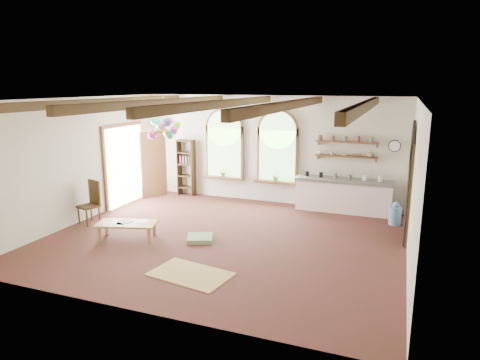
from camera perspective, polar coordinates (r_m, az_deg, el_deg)
The scene contains 27 objects.
floor at distance 10.07m, azimuth -2.23°, elevation -7.80°, with size 8.00×8.00×0.00m, color #502121.
ceiling_beams at distance 9.44m, azimuth -2.40°, elevation 10.11°, with size 6.20×6.80×0.18m, color #3E2913, non-canonical shape.
window_left at distance 13.27m, azimuth -2.07°, elevation 4.48°, with size 1.30×0.28×2.20m.
window_right at distance 12.71m, azimuth 5.02°, elevation 4.08°, with size 1.30×0.28×2.20m.
left_doorway at distance 13.19m, azimuth -15.13°, elevation 1.88°, with size 0.10×1.90×2.50m, color brown.
right_doorway at distance 10.46m, azimuth 21.53°, elevation -1.61°, with size 0.10×1.30×2.40m, color black.
kitchen_counter at distance 12.34m, azimuth 13.60°, elevation -1.98°, with size 2.68×0.62×0.94m.
wall_shelf_lower at distance 12.29m, azimuth 13.97°, elevation 3.07°, with size 1.70×0.24×0.04m, color brown.
wall_shelf_upper at distance 12.23m, azimuth 14.07°, elevation 4.92°, with size 1.70×0.24×0.04m, color brown.
wall_clock at distance 12.23m, azimuth 19.93°, elevation 4.30°, with size 0.32×0.32×0.04m, color black.
bookshelf at distance 13.85m, azimuth -7.19°, elevation 1.66°, with size 0.53×0.32×1.80m.
coffee_table at distance 10.30m, azimuth -14.86°, elevation -5.75°, with size 1.47×0.98×0.39m.
side_chair at distance 11.66m, azimuth -19.40°, elevation -3.97°, with size 0.56×0.56×1.12m.
floor_mat at distance 8.33m, azimuth -6.62°, elevation -12.35°, with size 1.50×0.93×0.02m, color tan.
floor_cushion at distance 9.98m, azimuth -5.37°, elevation -7.74°, with size 0.57×0.57×0.10m, color #68855B.
water_jug_a at distance 11.64m, azimuth 19.99°, elevation -4.38°, with size 0.31×0.31×0.61m.
water_jug_b at distance 12.33m, azimuth 18.16°, elevation -3.48°, with size 0.27×0.27×0.52m.
balloon_cluster at distance 11.98m, azimuth -10.04°, elevation 6.88°, with size 0.75×0.75×1.15m.
table_book at distance 10.44m, azimuth -15.60°, elevation -5.22°, with size 0.16×0.23×0.02m, color olive.
tablet at distance 10.33m, azimuth -14.97°, elevation -5.40°, with size 0.19×0.28×0.01m, color black.
potted_plant_left at distance 13.31m, azimuth -2.23°, elevation 1.08°, with size 0.27×0.23×0.30m, color #598C4C.
potted_plant_right at distance 12.75m, azimuth 4.82°, elevation 0.54°, with size 0.27×0.23×0.30m, color #598C4C.
shelf_cup_a at distance 12.39m, azimuth 10.54°, elevation 3.63°, with size 0.12×0.10×0.10m, color white.
shelf_cup_b at distance 12.33m, azimuth 12.14°, elevation 3.51°, with size 0.10×0.10×0.09m, color beige.
shelf_bowl_a at distance 12.29m, azimuth 13.75°, elevation 3.30°, with size 0.22×0.22×0.05m, color beige.
shelf_bowl_b at distance 12.25m, azimuth 15.37°, elevation 3.20°, with size 0.20×0.20×0.06m, color #8C664C.
shelf_vase at distance 12.22m, azimuth 17.02°, elevation 3.38°, with size 0.18×0.18×0.19m, color slate.
Camera 1 is at (3.72, -8.67, 3.52)m, focal length 32.00 mm.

